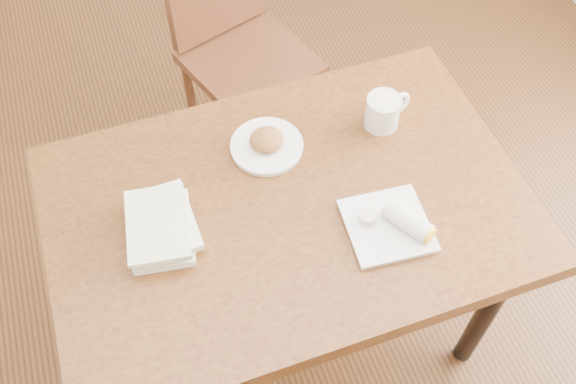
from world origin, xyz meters
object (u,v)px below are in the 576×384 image
object	(u,v)px
chair_far	(236,36)
book_stack	(161,226)
plate_burrito	(394,224)
table	(288,219)
plate_scone	(267,144)
coffee_mug	(384,111)

from	to	relation	value
chair_far	book_stack	world-z (taller)	chair_far
chair_far	plate_burrito	distance (m)	1.10
table	plate_scone	world-z (taller)	plate_scone
chair_far	book_stack	distance (m)	1.01
table	plate_burrito	xyz separation A→B (m)	(0.23, -0.17, 0.10)
plate_scone	coffee_mug	distance (m)	0.35
plate_scone	book_stack	bearing A→B (deg)	-153.01
coffee_mug	book_stack	world-z (taller)	coffee_mug
chair_far	coffee_mug	world-z (taller)	chair_far
plate_scone	book_stack	distance (m)	0.38
plate_scone	book_stack	size ratio (longest dim) A/B	0.83
table	coffee_mug	xyz separation A→B (m)	(0.35, 0.17, 0.13)
chair_far	plate_scone	distance (m)	0.75
coffee_mug	plate_burrito	xyz separation A→B (m)	(-0.12, -0.34, -0.03)
plate_burrito	plate_scone	bearing A→B (deg)	121.55
table	book_stack	world-z (taller)	book_stack
book_stack	coffee_mug	bearing A→B (deg)	12.53
plate_scone	plate_burrito	size ratio (longest dim) A/B	0.91
table	book_stack	distance (m)	0.35
table	chair_far	size ratio (longest dim) A/B	1.32
coffee_mug	book_stack	xyz separation A→B (m)	(-0.68, -0.15, -0.02)
table	chair_far	distance (m)	0.92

